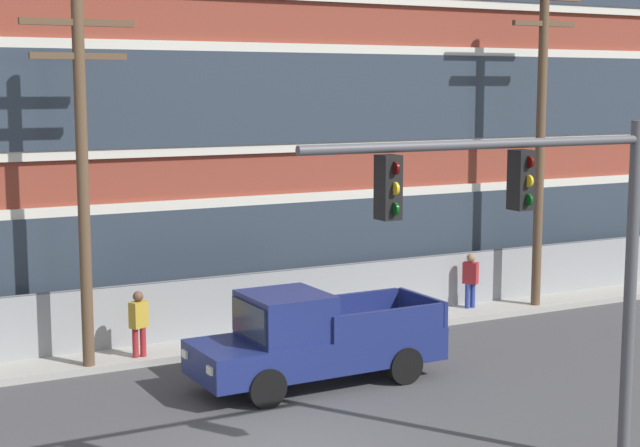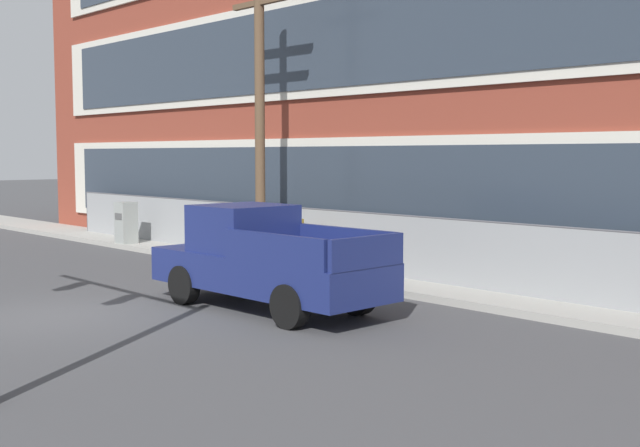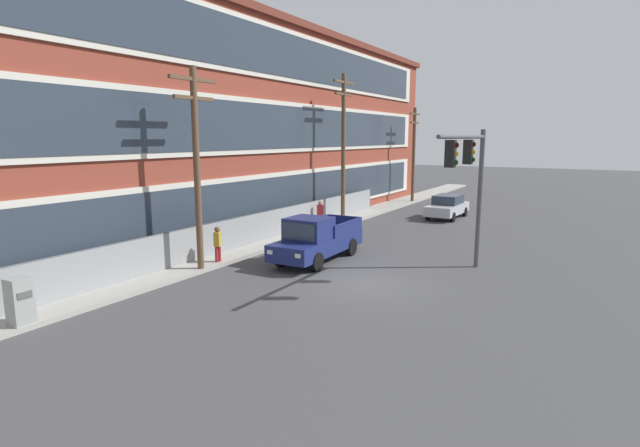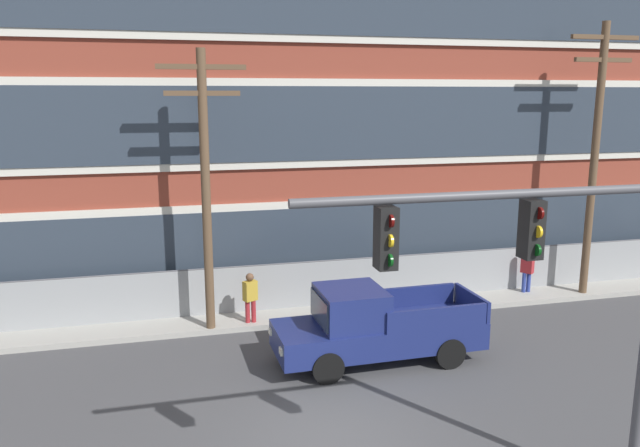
{
  "view_description": "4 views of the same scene",
  "coord_description": "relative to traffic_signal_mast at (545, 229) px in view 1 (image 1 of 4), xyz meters",
  "views": [
    {
      "loc": [
        -7.16,
        -14.5,
        6.28
      ],
      "look_at": [
        1.64,
        2.17,
        3.64
      ],
      "focal_mm": 55.0,
      "sensor_mm": 36.0,
      "label": 1
    },
    {
      "loc": [
        14.42,
        -6.57,
        3.07
      ],
      "look_at": [
        2.4,
        4.64,
        1.65
      ],
      "focal_mm": 45.0,
      "sensor_mm": 36.0,
      "label": 2
    },
    {
      "loc": [
        -16.46,
        -7.61,
        5.44
      ],
      "look_at": [
        0.45,
        2.22,
        2.04
      ],
      "focal_mm": 28.0,
      "sensor_mm": 36.0,
      "label": 3
    },
    {
      "loc": [
        -3.08,
        -11.11,
        6.89
      ],
      "look_at": [
        0.55,
        2.98,
        3.87
      ],
      "focal_mm": 35.0,
      "sensor_mm": 36.0,
      "label": 4
    }
  ],
  "objects": [
    {
      "name": "brick_mill_building",
      "position": [
        2.45,
        17.1,
        1.88
      ],
      "size": [
        46.49,
        12.09,
        11.98
      ],
      "color": "brown",
      "rests_on": "ground"
    },
    {
      "name": "sidewalk_building_side",
      "position": [
        -2.79,
        10.33,
        -4.04
      ],
      "size": [
        80.0,
        2.05,
        0.16
      ],
      "primitive_type": "cube",
      "color": "#9E9B93",
      "rests_on": "ground"
    },
    {
      "name": "chain_link_fence",
      "position": [
        -1.13,
        10.66,
        -3.28
      ],
      "size": [
        30.94,
        0.06,
        1.66
      ],
      "color": "gray",
      "rests_on": "ground"
    },
    {
      "name": "utility_pole_midblock",
      "position": [
        8.12,
        9.67,
        0.94
      ],
      "size": [
        2.45,
        0.26,
        9.18
      ],
      "color": "brown",
      "rests_on": "ground"
    },
    {
      "name": "utility_pole_near_corner",
      "position": [
        -4.66,
        9.51,
        0.38
      ],
      "size": [
        2.43,
        0.26,
        8.12
      ],
      "color": "brown",
      "rests_on": "ground"
    },
    {
      "name": "pedestrian_by_fence",
      "position": [
        6.23,
        10.21,
        -3.15
      ],
      "size": [
        0.42,
        0.47,
        1.69
      ],
      "color": "navy",
      "rests_on": "ground"
    },
    {
      "name": "traffic_signal_mast",
      "position": [
        0.0,
        0.0,
        0.0
      ],
      "size": [
        6.16,
        0.43,
        5.75
      ],
      "color": "#4C4C51",
      "rests_on": "ground"
    },
    {
      "name": "pickup_truck_navy",
      "position": [
        -0.7,
        6.4,
        -3.17
      ],
      "size": [
        5.52,
        2.07,
        2.05
      ],
      "color": "navy",
      "rests_on": "ground"
    },
    {
      "name": "pedestrian_near_cabinet",
      "position": [
        -3.46,
        9.65,
        -3.15
      ],
      "size": [
        0.46,
        0.39,
        1.69
      ],
      "color": "maroon",
      "rests_on": "ground"
    }
  ]
}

